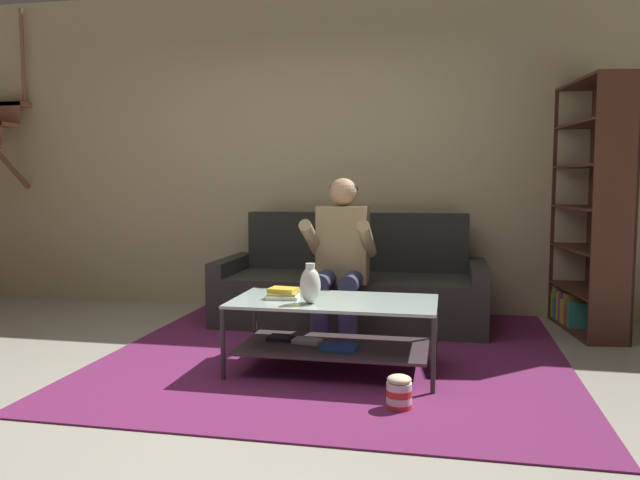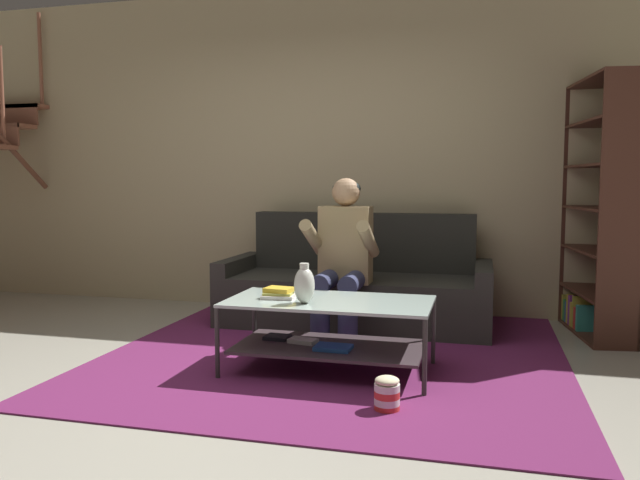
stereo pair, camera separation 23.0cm
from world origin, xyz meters
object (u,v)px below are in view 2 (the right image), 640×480
book_stack (279,293)px  popcorn_tub (387,394)px  couch (356,289)px  bookshelf (603,225)px  person_seated_center (343,253)px  coffee_table (328,324)px  vase (304,284)px

book_stack → popcorn_tub: 1.02m
couch → bookshelf: bookshelf is taller
couch → popcorn_tub: bearing=-74.2°
couch → bookshelf: bearing=3.9°
person_seated_center → couch: bearing=90.0°
couch → coffee_table: size_ratio=1.74×
vase → popcorn_tub: (0.56, -0.43, -0.47)m
coffee_table → popcorn_tub: (0.45, -0.57, -0.21)m
bookshelf → popcorn_tub: bearing=-123.4°
coffee_table → popcorn_tub: bearing=-51.8°
coffee_table → vase: (-0.11, -0.14, 0.26)m
book_stack → popcorn_tub: size_ratio=1.17×
book_stack → bookshelf: (2.10, 1.49, 0.36)m
vase → book_stack: (-0.20, 0.12, -0.08)m
vase → bookshelf: size_ratio=0.12×
person_seated_center → coffee_table: size_ratio=0.96×
bookshelf → popcorn_tub: (-1.34, -2.04, -0.75)m
coffee_table → vase: size_ratio=5.18×
couch → person_seated_center: (0.00, -0.52, 0.35)m
person_seated_center → bookshelf: size_ratio=0.62×
couch → popcorn_tub: 1.99m
vase → book_stack: 0.25m
couch → coffee_table: bearing=-86.1°
vase → bookshelf: bearing=40.1°
person_seated_center → bookshelf: bookshelf is taller
couch → vase: size_ratio=9.00×
person_seated_center → book_stack: 0.88m
person_seated_center → coffee_table: person_seated_center is taller
popcorn_tub → bookshelf: bearing=56.6°
couch → book_stack: couch is taller
book_stack → person_seated_center: bearing=75.2°
couch → coffee_table: (0.09, -1.34, 0.01)m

